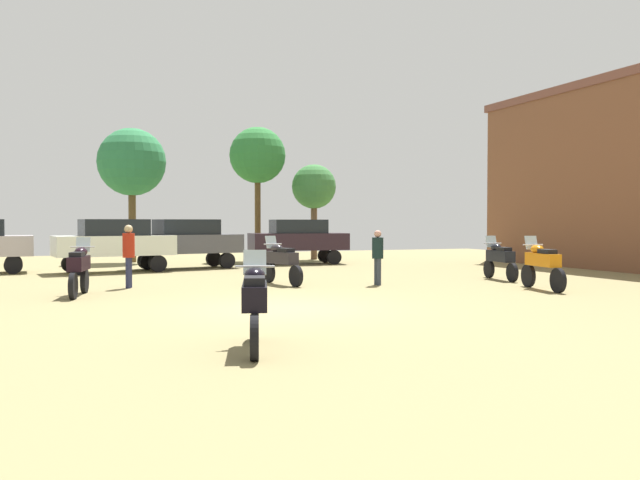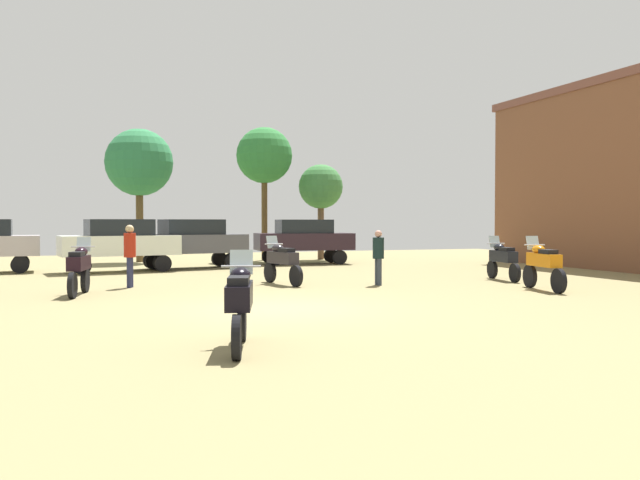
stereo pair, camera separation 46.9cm
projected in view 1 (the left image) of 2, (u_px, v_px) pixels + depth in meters
The scene contains 14 objects.
ground_plane at pixel (283, 309), 14.60m from camera, with size 44.00×52.00×0.02m.
motorcycle_1 at pixel (79, 268), 17.02m from camera, with size 0.72×2.14×1.50m.
motorcycle_4 at pixel (255, 302), 9.89m from camera, with size 0.78×2.06×1.47m.
motorcycle_6 at pixel (500, 258), 21.75m from camera, with size 0.68×2.20×1.44m.
motorcycle_7 at pixel (281, 261), 20.12m from camera, with size 0.75×2.26×1.47m.
motorcycle_8 at pixel (542, 263), 18.57m from camera, with size 0.71×2.27×1.50m.
car_1 at pixel (186, 240), 26.88m from camera, with size 4.55×2.53×2.00m.
car_2 at pixel (298, 238), 29.82m from camera, with size 4.43×2.13×2.00m.
car_3 at pixel (114, 241), 24.96m from camera, with size 4.52×2.41×2.00m.
person_1 at pixel (129, 251), 19.04m from camera, with size 0.43×0.43×1.82m.
person_2 at pixel (378, 253), 19.94m from camera, with size 0.35×0.35×1.65m.
tree_1 at pixel (258, 156), 32.56m from camera, with size 2.75×2.75×6.55m.
tree_3 at pixel (132, 163), 31.04m from camera, with size 3.16×3.16×6.28m.
tree_6 at pixel (314, 188), 33.37m from camera, with size 2.23×2.23×4.79m.
Camera 1 is at (-4.45, -13.88, 1.94)m, focal length 37.27 mm.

